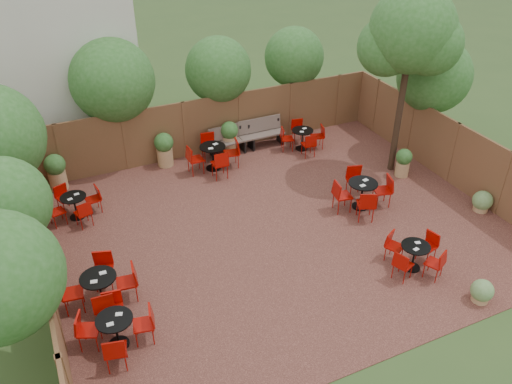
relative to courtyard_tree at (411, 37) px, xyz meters
name	(u,v)px	position (x,y,z in m)	size (l,w,h in m)	color
ground	(278,227)	(-4.81, -1.33, -4.36)	(80.00, 80.00, 0.00)	#354F23
courtyard_paving	(278,227)	(-4.81, -1.33, -4.35)	(12.00, 10.00, 0.02)	#3E2019
fence_back	(213,125)	(-4.81, 3.67, -3.36)	(12.00, 0.08, 2.00)	brown
fence_left	(44,258)	(-10.81, -1.33, -3.36)	(0.08, 10.00, 2.00)	brown
fence_right	(453,153)	(1.19, -1.33, -3.36)	(0.08, 10.00, 2.00)	brown
neighbour_building	(46,29)	(-9.31, 6.67, -0.36)	(5.00, 4.00, 8.00)	beige
overhang_foliage	(168,109)	(-6.84, 1.66, -1.64)	(15.75, 10.69, 2.69)	#275A1D
courtyard_tree	(411,37)	(0.00, 0.00, 0.00)	(2.68, 2.58, 5.78)	black
park_bench_left	(231,139)	(-4.30, 3.30, -3.85)	(1.60, 0.61, 0.97)	brown
park_bench_right	(261,132)	(-3.17, 3.30, -3.83)	(1.62, 0.52, 1.00)	brown
bistro_tables	(234,210)	(-5.87, -0.68, -3.89)	(9.45, 8.33, 0.95)	black
planters	(188,153)	(-6.04, 2.75, -3.74)	(10.68, 4.42, 1.17)	tan
low_shrubs	(510,242)	(0.12, -4.80, -4.05)	(3.32, 3.33, 0.65)	tan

